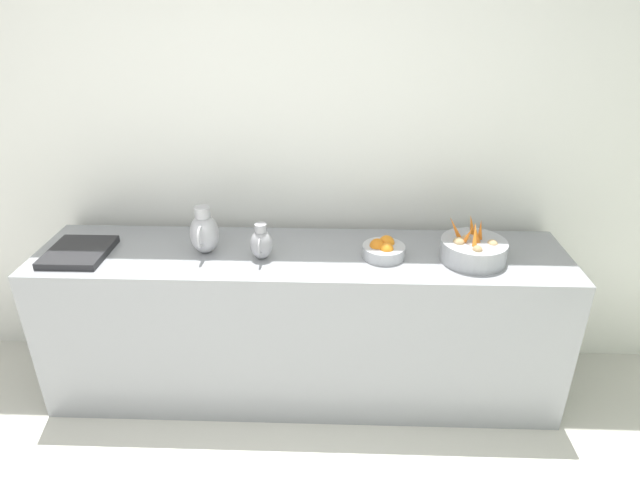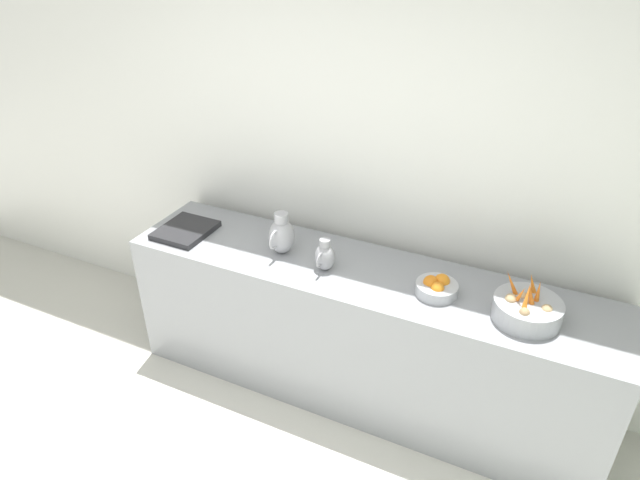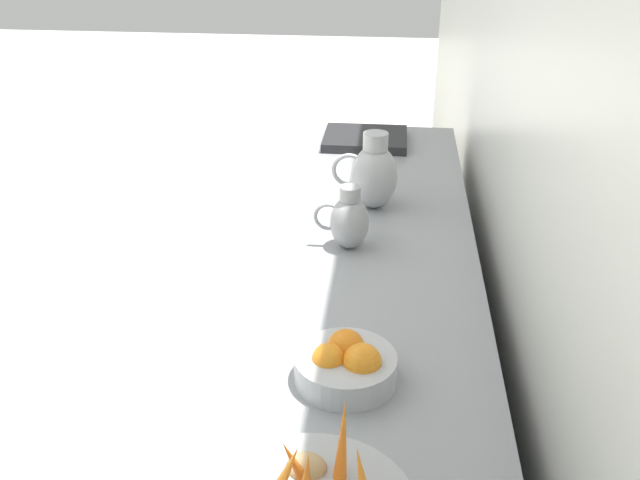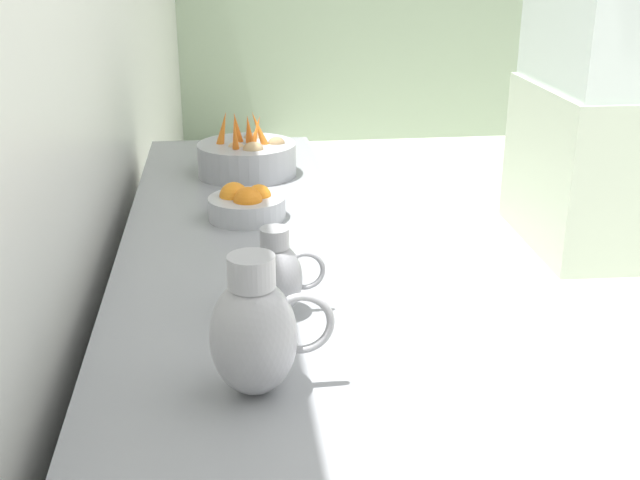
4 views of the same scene
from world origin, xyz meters
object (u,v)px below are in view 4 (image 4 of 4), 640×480
metal_pitcher_tall (255,332)px  metal_pitcher_short (276,276)px  orange_bowl (246,205)px  vegetable_colander (247,157)px

metal_pitcher_tall → metal_pitcher_short: (0.06, 0.30, -0.03)m
orange_bowl → metal_pitcher_tall: bearing=-91.0°
vegetable_colander → orange_bowl: vegetable_colander is taller
vegetable_colander → metal_pitcher_tall: bearing=-91.5°
orange_bowl → metal_pitcher_tall: metal_pitcher_tall is taller
vegetable_colander → metal_pitcher_tall: (-0.04, -1.37, 0.05)m
metal_pitcher_tall → vegetable_colander: bearing=88.5°
metal_pitcher_tall → metal_pitcher_short: metal_pitcher_tall is taller
orange_bowl → metal_pitcher_short: 0.62m
metal_pitcher_tall → orange_bowl: bearing=89.0°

